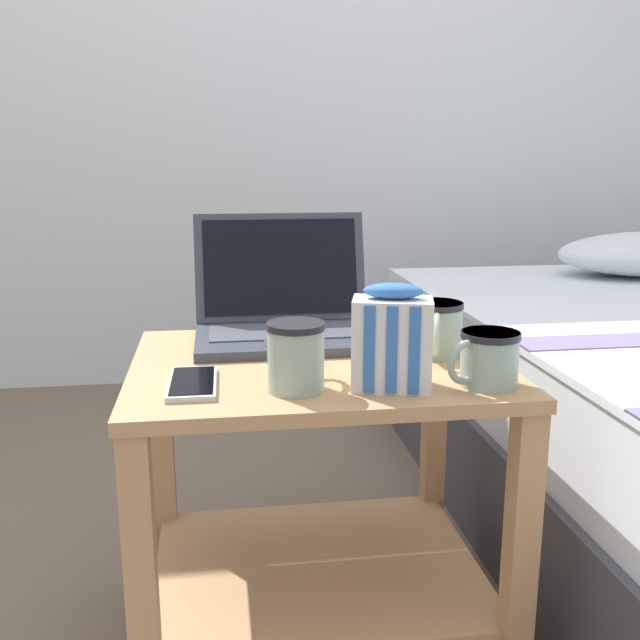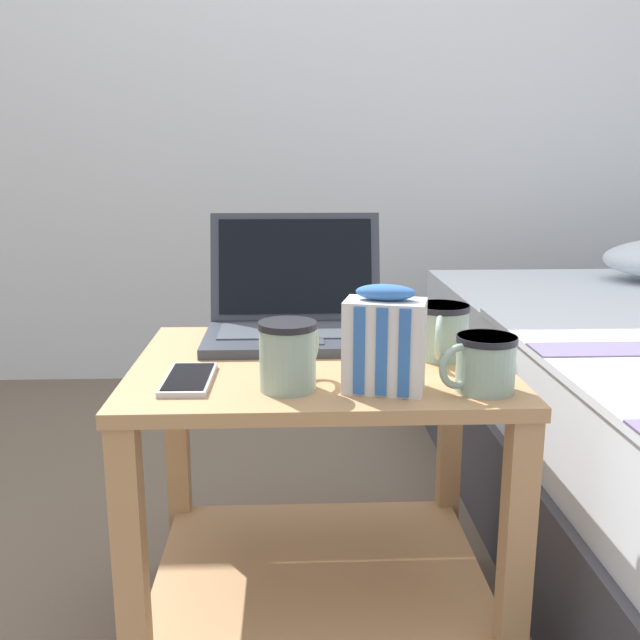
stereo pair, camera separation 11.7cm
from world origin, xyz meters
name	(u,v)px [view 2 (the right image)]	position (x,y,z in m)	size (l,w,h in m)	color
ground_plane	(319,631)	(0.00, 0.00, 0.00)	(8.00, 8.00, 0.00)	brown
back_wall	(301,53)	(0.00, 1.62, 1.25)	(8.00, 0.05, 2.50)	silver
bedside_table	(319,463)	(0.00, 0.00, 0.34)	(0.63, 0.51, 0.53)	tan
laptop	(296,313)	(-0.04, 0.16, 0.58)	(0.34, 0.29, 0.23)	#333842
mug_front_left	(484,360)	(0.24, -0.18, 0.58)	(0.12, 0.09, 0.09)	#8CA593
mug_front_right	(289,352)	(-0.05, -0.15, 0.59)	(0.10, 0.12, 0.10)	#8CA593
mug_mid_center	(441,329)	(0.21, 0.01, 0.59)	(0.10, 0.14, 0.09)	#8CA593
snack_bag	(385,342)	(0.09, -0.16, 0.61)	(0.13, 0.10, 0.16)	silver
cell_phone	(189,379)	(-0.21, -0.11, 0.54)	(0.07, 0.16, 0.01)	#B7BABC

